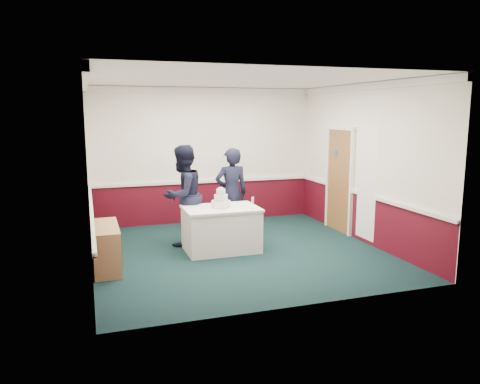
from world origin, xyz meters
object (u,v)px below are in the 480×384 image
object	(u,v)px
sideboard	(106,247)
wedding_cake	(221,201)
cake_knife	(222,210)
person_woman	(231,193)
person_man	(183,195)
champagne_flute	(253,201)
cake_table	(221,229)

from	to	relation	value
sideboard	wedding_cake	distance (m)	2.11
cake_knife	sideboard	bearing A→B (deg)	172.97
sideboard	person_woman	bearing A→B (deg)	25.46
person_woman	sideboard	bearing A→B (deg)	26.76
wedding_cake	cake_knife	size ratio (longest dim) A/B	1.65
wedding_cake	person_man	xyz separation A→B (m)	(-0.56, 0.60, 0.04)
champagne_flute	wedding_cake	bearing A→B (deg)	150.75
sideboard	person_man	bearing A→B (deg)	34.14
cake_table	sideboard	bearing A→B (deg)	-169.24
wedding_cake	champagne_flute	bearing A→B (deg)	-29.25
champagne_flute	cake_knife	bearing A→B (deg)	171.42
wedding_cake	person_man	distance (m)	0.82
person_man	champagne_flute	bearing A→B (deg)	102.73
cake_table	champagne_flute	world-z (taller)	champagne_flute
cake_knife	person_woman	size ratio (longest dim) A/B	0.12
person_man	wedding_cake	bearing A→B (deg)	95.59
cake_table	champagne_flute	bearing A→B (deg)	-29.25
sideboard	champagne_flute	size ratio (longest dim) A/B	5.85
sideboard	cake_knife	distance (m)	2.03
wedding_cake	cake_knife	bearing A→B (deg)	-98.53
sideboard	champagne_flute	xyz separation A→B (m)	(2.50, 0.10, 0.58)
sideboard	wedding_cake	world-z (taller)	wedding_cake
wedding_cake	sideboard	bearing A→B (deg)	-169.24
cake_table	champagne_flute	size ratio (longest dim) A/B	6.44
cake_table	person_man	distance (m)	0.98
sideboard	cake_knife	xyz separation A→B (m)	(1.97, 0.18, 0.44)
cake_knife	person_man	world-z (taller)	person_man
sideboard	wedding_cake	size ratio (longest dim) A/B	3.30
wedding_cake	cake_knife	xyz separation A→B (m)	(-0.03, -0.20, -0.11)
sideboard	person_woman	size ratio (longest dim) A/B	0.67
sideboard	cake_knife	size ratio (longest dim) A/B	5.45
champagne_flute	person_man	bearing A→B (deg)	140.49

